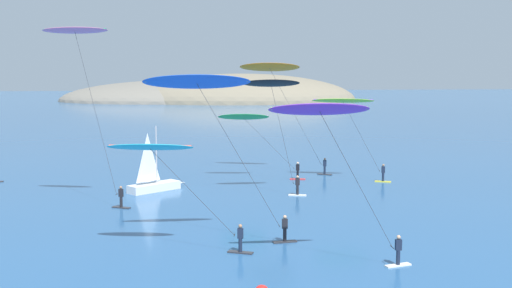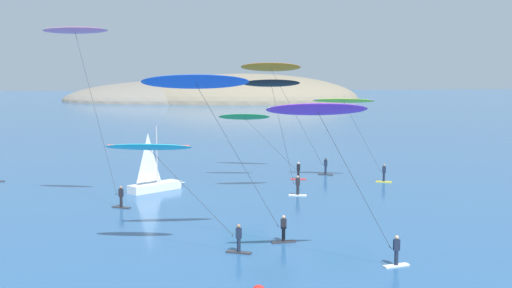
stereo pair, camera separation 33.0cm
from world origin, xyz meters
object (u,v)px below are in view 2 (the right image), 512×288
(kitesurfer_cyan, at_px, (156,155))
(kitesurfer_green, at_px, (249,122))
(kitesurfer_purple, at_px, (325,123))
(kitesurfer_black, at_px, (273,92))
(sailboat_near, at_px, (157,183))
(kitesurfer_blue, at_px, (201,91))
(kitesurfer_orange, at_px, (274,73))
(kitesurfer_lime, at_px, (347,107))
(kitesurfer_pink, at_px, (79,47))

(kitesurfer_cyan, relative_size, kitesurfer_green, 1.00)
(kitesurfer_purple, distance_m, kitesurfer_black, 19.92)
(sailboat_near, xyz_separation_m, kitesurfer_blue, (3.45, -17.99, 8.67))
(kitesurfer_blue, distance_m, kitesurfer_orange, 27.36)
(kitesurfer_lime, distance_m, kitesurfer_pink, 25.24)
(sailboat_near, height_order, kitesurfer_blue, kitesurfer_blue)
(kitesurfer_green, distance_m, kitesurfer_black, 9.07)
(kitesurfer_pink, bearing_deg, kitesurfer_blue, -53.39)
(kitesurfer_cyan, xyz_separation_m, kitesurfer_pink, (-6.19, 13.12, 6.58))
(kitesurfer_orange, distance_m, kitesurfer_pink, 22.15)
(sailboat_near, relative_size, kitesurfer_blue, 0.55)
(kitesurfer_purple, height_order, kitesurfer_black, kitesurfer_black)
(kitesurfer_orange, distance_m, kitesurfer_purple, 31.83)
(kitesurfer_orange, bearing_deg, kitesurfer_blue, -106.99)
(kitesurfer_lime, height_order, kitesurfer_blue, kitesurfer_blue)
(kitesurfer_blue, relative_size, kitesurfer_orange, 0.92)
(sailboat_near, bearing_deg, kitesurfer_blue, -79.15)
(kitesurfer_orange, height_order, kitesurfer_pink, kitesurfer_pink)
(kitesurfer_black, bearing_deg, kitesurfer_purple, -90.15)
(kitesurfer_orange, bearing_deg, kitesurfer_green, -130.33)
(kitesurfer_lime, xyz_separation_m, kitesurfer_purple, (-7.94, -26.36, 0.72))
(kitesurfer_blue, distance_m, kitesurfer_purple, 8.50)
(kitesurfer_lime, bearing_deg, sailboat_near, -170.91)
(kitesurfer_green, bearing_deg, kitesurfer_blue, -102.70)
(kitesurfer_pink, relative_size, kitesurfer_black, 1.40)
(sailboat_near, xyz_separation_m, kitesurfer_pink, (-5.36, -6.13, 11.63))
(kitesurfer_pink, bearing_deg, sailboat_near, 48.82)
(kitesurfer_blue, bearing_deg, kitesurfer_purple, -41.46)
(kitesurfer_black, bearing_deg, kitesurfer_orange, 81.98)
(kitesurfer_orange, bearing_deg, kitesurfer_purple, -93.10)
(kitesurfer_lime, xyz_separation_m, kitesurfer_green, (-9.08, 1.98, -1.51))
(kitesurfer_cyan, bearing_deg, kitesurfer_purple, -25.72)
(kitesurfer_lime, bearing_deg, kitesurfer_blue, -124.32)
(kitesurfer_cyan, bearing_deg, kitesurfer_pink, 115.27)
(kitesurfer_blue, height_order, kitesurfer_black, kitesurfer_blue)
(kitesurfer_purple, bearing_deg, kitesurfer_orange, 86.90)
(kitesurfer_orange, relative_size, kitesurfer_purple, 1.26)
(kitesurfer_orange, xyz_separation_m, kitesurfer_purple, (-1.72, -31.69, -2.39))
(sailboat_near, distance_m, kitesurfer_purple, 26.45)
(kitesurfer_cyan, bearing_deg, kitesurfer_black, 60.19)
(kitesurfer_blue, xyz_separation_m, kitesurfer_orange, (7.99, 26.15, 0.90))
(kitesurfer_lime, height_order, kitesurfer_green, kitesurfer_lime)
(kitesurfer_green, height_order, kitesurfer_black, kitesurfer_black)
(kitesurfer_cyan, relative_size, kitesurfer_lime, 1.06)
(kitesurfer_lime, relative_size, kitesurfer_purple, 0.89)
(sailboat_near, distance_m, kitesurfer_black, 13.18)
(sailboat_near, distance_m, kitesurfer_green, 11.01)
(sailboat_near, relative_size, kitesurfer_orange, 0.50)
(sailboat_near, height_order, kitesurfer_purple, kitesurfer_purple)
(sailboat_near, relative_size, kitesurfer_pink, 0.41)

